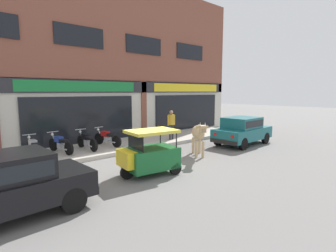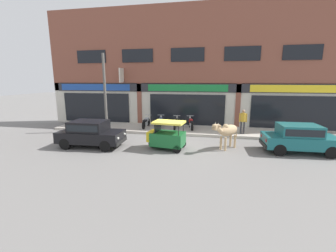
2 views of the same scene
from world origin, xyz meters
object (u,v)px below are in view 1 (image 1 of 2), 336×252
(motorcycle_0, at_px, (34,148))
(pedestrian, at_px, (171,122))
(motorcycle_3, at_px, (107,138))
(car_1, at_px, (242,129))
(cow, at_px, (198,133))
(car_0, at_px, (5,183))
(auto_rickshaw, at_px, (149,156))
(motorcycle_2, at_px, (87,141))
(motorcycle_1, at_px, (61,144))

(motorcycle_0, relative_size, pedestrian, 1.13)
(motorcycle_0, distance_m, motorcycle_3, 3.33)
(car_1, xyz_separation_m, motorcycle_0, (-9.19, 3.57, -0.25))
(cow, distance_m, car_1, 3.56)
(cow, relative_size, pedestrian, 1.12)
(car_0, xyz_separation_m, auto_rickshaw, (4.24, 0.40, -0.15))
(motorcycle_0, bearing_deg, auto_rickshaw, -60.35)
(car_1, relative_size, motorcycle_2, 2.02)
(car_1, distance_m, motorcycle_2, 7.85)
(cow, xyz_separation_m, auto_rickshaw, (-3.19, -0.63, -0.35))
(motorcycle_2, height_order, motorcycle_3, same)
(car_1, bearing_deg, car_0, -174.15)
(motorcycle_0, distance_m, motorcycle_2, 2.23)
(pedestrian, bearing_deg, car_1, -50.21)
(motorcycle_3, bearing_deg, motorcycle_2, -174.30)
(pedestrian, bearing_deg, motorcycle_0, 174.37)
(motorcycle_1, bearing_deg, motorcycle_2, -4.41)
(car_1, xyz_separation_m, auto_rickshaw, (-6.75, -0.72, -0.15))
(car_1, height_order, motorcycle_1, car_1)
(car_1, relative_size, motorcycle_1, 2.04)
(motorcycle_2, bearing_deg, auto_rickshaw, -87.16)
(auto_rickshaw, bearing_deg, car_1, 6.13)
(motorcycle_2, distance_m, motorcycle_3, 1.10)
(car_0, relative_size, motorcycle_2, 2.02)
(motorcycle_3, bearing_deg, pedestrian, -13.49)
(pedestrian, bearing_deg, car_0, -154.82)
(car_1, distance_m, motorcycle_1, 8.92)
(motorcycle_1, bearing_deg, pedestrian, -8.07)
(auto_rickshaw, bearing_deg, cow, 11.12)
(motorcycle_1, bearing_deg, motorcycle_0, -172.73)
(motorcycle_3, bearing_deg, motorcycle_0, -177.26)
(car_0, bearing_deg, motorcycle_3, 43.48)
(motorcycle_3, bearing_deg, auto_rickshaw, -101.16)
(motorcycle_0, bearing_deg, motorcycle_1, 7.27)
(cow, height_order, motorcycle_0, cow)
(cow, bearing_deg, motorcycle_2, 132.46)
(car_1, height_order, motorcycle_3, car_1)
(cow, relative_size, motorcycle_0, 0.99)
(auto_rickshaw, height_order, motorcycle_1, auto_rickshaw)
(cow, distance_m, pedestrian, 3.21)
(motorcycle_1, relative_size, pedestrian, 1.12)
(car_0, height_order, car_1, same)
(motorcycle_0, xyz_separation_m, motorcycle_3, (3.32, 0.16, 0.00))
(motorcycle_2, bearing_deg, pedestrian, -8.98)
(auto_rickshaw, distance_m, motorcycle_2, 4.35)
(car_0, distance_m, motorcycle_0, 5.03)
(car_0, height_order, motorcycle_2, car_0)
(motorcycle_3, xyz_separation_m, pedestrian, (3.45, -0.83, 0.60))
(motorcycle_1, distance_m, motorcycle_3, 2.24)
(motorcycle_1, distance_m, motorcycle_2, 1.15)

